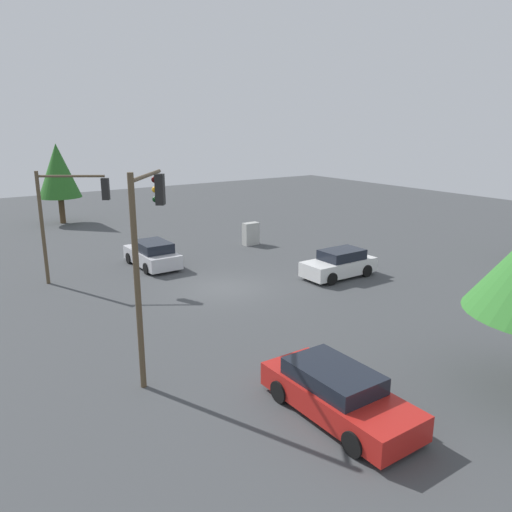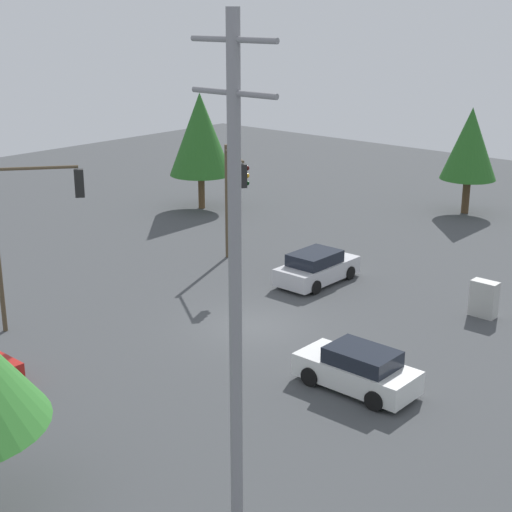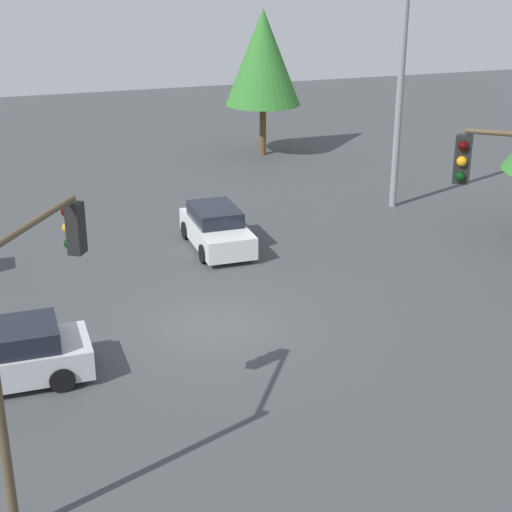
% 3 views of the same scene
% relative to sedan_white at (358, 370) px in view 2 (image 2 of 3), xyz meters
% --- Properties ---
extents(ground_plane, '(80.00, 80.00, 0.00)m').
position_rel_sedan_white_xyz_m(ground_plane, '(5.99, -1.76, -0.70)').
color(ground_plane, '#424447').
extents(sedan_white, '(4.03, 1.85, 1.45)m').
position_rel_sedan_white_xyz_m(sedan_white, '(0.00, 0.00, 0.00)').
color(sedan_white, silver).
rests_on(sedan_white, ground_plane).
extents(sedan_silver, '(1.96, 4.17, 1.47)m').
position_rel_sedan_white_xyz_m(sedan_silver, '(7.31, -7.44, 0.00)').
color(sedan_silver, silver).
rests_on(sedan_silver, ground_plane).
extents(traffic_signal_main, '(2.25, 2.80, 6.55)m').
position_rel_sedan_white_xyz_m(traffic_signal_main, '(12.17, 3.94, 3.74)').
color(traffic_signal_main, brown).
rests_on(traffic_signal_main, ground_plane).
extents(traffic_signal_cross, '(3.02, 2.07, 5.65)m').
position_rel_sedan_white_xyz_m(traffic_signal_cross, '(11.76, -6.78, 3.17)').
color(traffic_signal_cross, brown).
rests_on(traffic_signal_cross, ground_plane).
extents(utility_pole_tall, '(2.20, 0.28, 11.91)m').
position_rel_sedan_white_xyz_m(utility_pole_tall, '(-2.25, 8.20, 5.57)').
color(utility_pole_tall, gray).
rests_on(utility_pole_tall, ground_plane).
extents(electrical_cabinet, '(1.05, 0.55, 1.49)m').
position_rel_sedan_white_xyz_m(electrical_cabinet, '(-0.20, -8.63, 0.05)').
color(electrical_cabinet, '#B2B2AD').
rests_on(electrical_cabinet, ground_plane).
extents(tree_far, '(3.82, 3.82, 7.08)m').
position_rel_sedan_white_xyz_m(tree_far, '(21.04, -13.79, 3.89)').
color(tree_far, brown).
rests_on(tree_far, ground_plane).
extents(tree_right, '(3.32, 3.32, 6.35)m').
position_rel_sedan_white_xyz_m(tree_right, '(8.21, -23.50, 3.50)').
color(tree_right, '#4C3823').
rests_on(tree_right, ground_plane).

